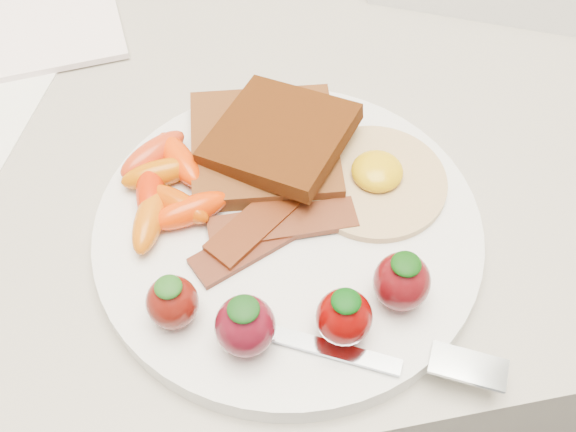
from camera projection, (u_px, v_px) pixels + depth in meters
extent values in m
cube|color=gray|center=(282.00, 333.00, 0.97)|extent=(2.00, 0.60, 0.90)
cylinder|color=white|center=(288.00, 232.00, 0.51)|extent=(0.27, 0.27, 0.02)
cube|color=#51280F|center=(264.00, 146.00, 0.53)|extent=(0.12, 0.12, 0.01)
cube|color=black|center=(280.00, 136.00, 0.52)|extent=(0.13, 0.13, 0.02)
cylinder|color=beige|center=(374.00, 181.00, 0.52)|extent=(0.11, 0.11, 0.01)
ellipsoid|color=#D4A008|center=(377.00, 171.00, 0.51)|extent=(0.04, 0.04, 0.02)
cube|color=#401909|center=(262.00, 238.00, 0.49)|extent=(0.10, 0.06, 0.00)
cube|color=black|center=(282.00, 223.00, 0.49)|extent=(0.10, 0.03, 0.00)
cube|color=#47160B|center=(268.00, 212.00, 0.50)|extent=(0.10, 0.08, 0.00)
ellipsoid|color=#BD5600|center=(160.00, 173.00, 0.51)|extent=(0.06, 0.03, 0.02)
ellipsoid|color=#BB3F00|center=(177.00, 204.00, 0.50)|extent=(0.05, 0.05, 0.02)
ellipsoid|color=#C45706|center=(149.00, 219.00, 0.49)|extent=(0.04, 0.06, 0.02)
ellipsoid|color=#E43600|center=(179.00, 159.00, 0.52)|extent=(0.04, 0.06, 0.02)
ellipsoid|color=red|center=(153.00, 154.00, 0.52)|extent=(0.06, 0.05, 0.02)
ellipsoid|color=#DF3400|center=(190.00, 211.00, 0.49)|extent=(0.06, 0.03, 0.02)
ellipsoid|color=#C51F00|center=(150.00, 192.00, 0.50)|extent=(0.02, 0.06, 0.02)
ellipsoid|color=#5A0F09|center=(172.00, 302.00, 0.44)|extent=(0.03, 0.03, 0.04)
ellipsoid|color=#1A4C14|center=(168.00, 287.00, 0.43)|extent=(0.02, 0.02, 0.01)
ellipsoid|color=#560A18|center=(245.00, 326.00, 0.43)|extent=(0.04, 0.04, 0.04)
ellipsoid|color=#0F390E|center=(243.00, 309.00, 0.41)|extent=(0.02, 0.02, 0.01)
ellipsoid|color=#640302|center=(344.00, 317.00, 0.44)|extent=(0.03, 0.03, 0.04)
ellipsoid|color=#063908|center=(346.00, 301.00, 0.42)|extent=(0.02, 0.02, 0.01)
ellipsoid|color=#560A0E|center=(402.00, 282.00, 0.45)|extent=(0.04, 0.04, 0.04)
ellipsoid|color=#0B3908|center=(406.00, 264.00, 0.43)|extent=(0.02, 0.02, 0.01)
cube|color=silver|center=(312.00, 344.00, 0.44)|extent=(0.10, 0.06, 0.00)
cube|color=silver|center=(468.00, 366.00, 0.43)|extent=(0.05, 0.04, 0.00)
cube|color=white|center=(48.00, 6.00, 0.66)|extent=(0.14, 0.19, 0.01)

